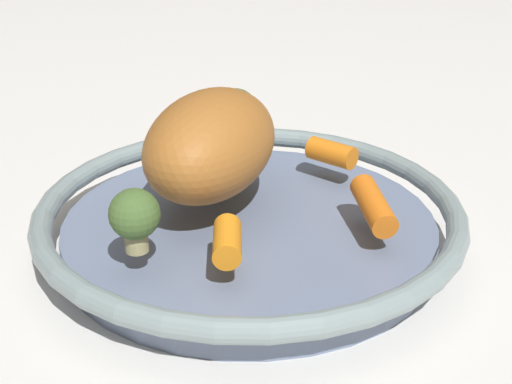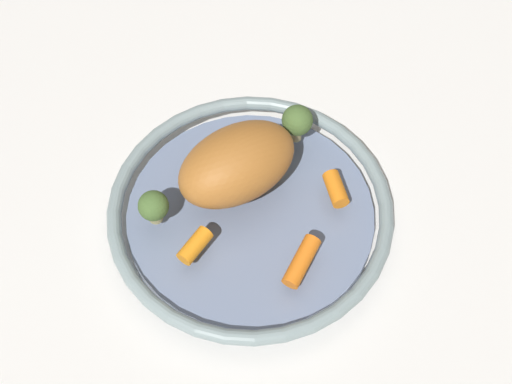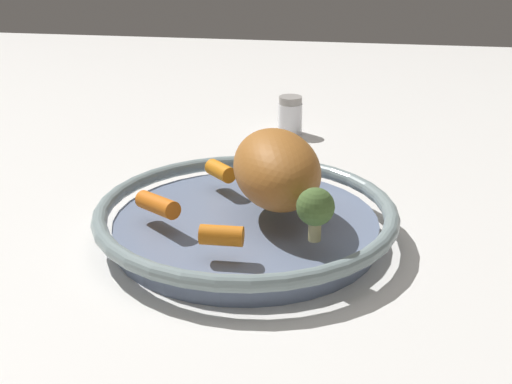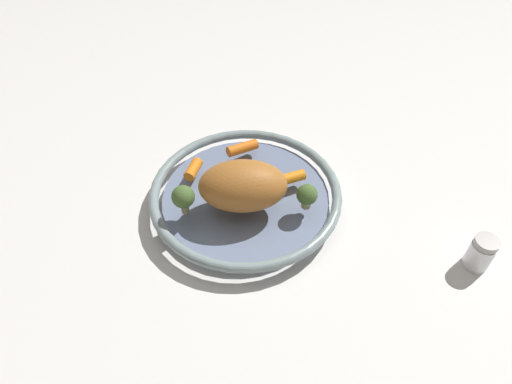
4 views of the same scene
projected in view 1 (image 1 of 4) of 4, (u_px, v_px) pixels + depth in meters
The scene contains 8 objects.
ground_plane at pixel (250, 247), 0.63m from camera, with size 2.50×2.50×0.00m, color silver.
serving_bowl at pixel (249, 222), 0.62m from camera, with size 0.35×0.35×0.04m.
roast_chicken_piece at pixel (211, 144), 0.61m from camera, with size 0.15×0.10×0.09m, color #A96529.
baby_carrot_left at pixel (227, 241), 0.53m from camera, with size 0.02×0.02×0.04m, color orange.
baby_carrot_center at pixel (332, 153), 0.68m from camera, with size 0.02×0.02×0.04m, color orange.
baby_carrot_near_rim at pixel (373, 205), 0.58m from camera, with size 0.02×0.02×0.06m, color orange.
broccoli_floret_edge at pixel (135, 216), 0.52m from camera, with size 0.04×0.04×0.05m.
broccoli_floret_small at pixel (236, 111), 0.70m from camera, with size 0.04×0.04×0.06m.
Camera 1 is at (0.42, 0.36, 0.31)m, focal length 52.61 mm.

